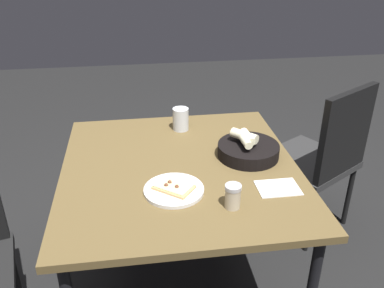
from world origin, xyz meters
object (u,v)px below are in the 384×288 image
Objects in this scene: pizza_plate at (174,189)px; pepper_shaker at (233,197)px; dining_table at (180,179)px; bread_basket at (248,149)px; beer_glass at (181,120)px; chair_near at (323,153)px.

pepper_shaker reaches higher than pizza_plate.
pepper_shaker is at bearing -63.90° from dining_table.
beer_glass is (-0.26, 0.31, 0.01)m from bread_basket.
pepper_shaker reaches higher than dining_table.
bread_basket is at bearing 8.35° from dining_table.
chair_near reaches higher than beer_glass.
bread_basket reaches higher than pepper_shaker.
chair_near reaches higher than pizza_plate.
beer_glass is at bearing -176.91° from chair_near.
pizza_plate is at bearing -146.60° from chair_near.
pepper_shaker is 1.02m from chair_near.
bread_basket is 0.29× the size of chair_near.
pizza_plate is at bearing 147.25° from pepper_shaker.
pizza_plate is at bearing -146.90° from bread_basket.
pizza_plate is 0.24m from pepper_shaker.
beer_glass reaches higher than pepper_shaker.
pepper_shaker is at bearing -134.12° from chair_near.
bread_basket is at bearing 33.10° from pizza_plate.
bread_basket reaches higher than pizza_plate.
beer_glass is 0.12× the size of chair_near.
pizza_plate is at bearing -103.87° from dining_table.
chair_near is at bearing 3.09° from beer_glass.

